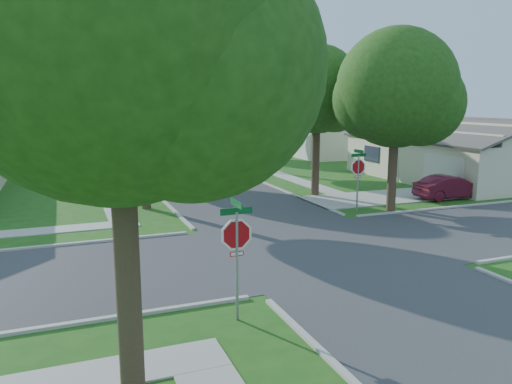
{
  "coord_description": "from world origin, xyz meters",
  "views": [
    {
      "loc": [
        -8.42,
        -15.51,
        5.28
      ],
      "look_at": [
        -1.16,
        3.12,
        1.6
      ],
      "focal_mm": 35.0,
      "sensor_mm": 36.0,
      "label": 1
    }
  ],
  "objects_px": {
    "tree_e_far": "(199,93)",
    "tree_ne_corner": "(397,94)",
    "tree_sw_corner": "(120,38)",
    "car_curb_west": "(126,152)",
    "tree_w_far": "(102,98)",
    "stop_sign_ne": "(358,170)",
    "tree_w_near": "(143,82)",
    "tree_e_mid": "(243,87)",
    "tree_w_mid": "(116,83)",
    "tree_e_near": "(318,94)",
    "house_ne_far": "(321,138)",
    "stop_sign_sw": "(237,239)",
    "car_driveway": "(450,187)",
    "house_ne_near": "(450,157)",
    "car_curb_east": "(185,156)"
  },
  "relations": [
    {
      "from": "stop_sign_ne",
      "to": "house_ne_near",
      "type": "xyz_separation_m",
      "value": [
        11.29,
        6.3,
        -0.51
      ]
    },
    {
      "from": "house_ne_far",
      "to": "car_curb_west",
      "type": "distance_m",
      "value": 19.09
    },
    {
      "from": "stop_sign_ne",
      "to": "tree_w_near",
      "type": "bearing_deg",
      "value": 155.26
    },
    {
      "from": "stop_sign_sw",
      "to": "tree_sw_corner",
      "type": "xyz_separation_m",
      "value": [
        -2.74,
        -2.29,
        4.23
      ]
    },
    {
      "from": "house_ne_far",
      "to": "stop_sign_sw",
      "type": "bearing_deg",
      "value": -121.55
    },
    {
      "from": "tree_e_far",
      "to": "tree_ne_corner",
      "type": "height_order",
      "value": "tree_e_far"
    },
    {
      "from": "tree_w_near",
      "to": "tree_ne_corner",
      "type": "xyz_separation_m",
      "value": [
        11.0,
        -4.8,
        -0.52
      ]
    },
    {
      "from": "tree_w_near",
      "to": "stop_sign_ne",
      "type": "bearing_deg",
      "value": -24.74
    },
    {
      "from": "tree_e_mid",
      "to": "car_driveway",
      "type": "xyz_separation_m",
      "value": [
        6.32,
        -15.51,
        -5.6
      ]
    },
    {
      "from": "tree_e_mid",
      "to": "car_driveway",
      "type": "bearing_deg",
      "value": -67.84
    },
    {
      "from": "stop_sign_ne",
      "to": "tree_sw_corner",
      "type": "bearing_deg",
      "value": -136.06
    },
    {
      "from": "tree_sw_corner",
      "to": "tree_w_mid",
      "type": "bearing_deg",
      "value": 84.3
    },
    {
      "from": "stop_sign_sw",
      "to": "car_curb_west",
      "type": "relative_size",
      "value": 0.69
    },
    {
      "from": "car_driveway",
      "to": "tree_e_far",
      "type": "bearing_deg",
      "value": 13.72
    },
    {
      "from": "house_ne_far",
      "to": "tree_ne_corner",
      "type": "bearing_deg",
      "value": -111.23
    },
    {
      "from": "tree_w_mid",
      "to": "tree_w_far",
      "type": "bearing_deg",
      "value": 90.05
    },
    {
      "from": "tree_w_far",
      "to": "house_ne_near",
      "type": "xyz_separation_m",
      "value": [
        20.64,
        -23.01,
        -3.99
      ]
    },
    {
      "from": "tree_w_mid",
      "to": "car_driveway",
      "type": "height_order",
      "value": "tree_w_mid"
    },
    {
      "from": "tree_sw_corner",
      "to": "house_ne_far",
      "type": "distance_m",
      "value": 43.2
    },
    {
      "from": "house_ne_far",
      "to": "car_driveway",
      "type": "height_order",
      "value": "house_ne_far"
    },
    {
      "from": "tree_w_near",
      "to": "tree_e_mid",
      "type": "bearing_deg",
      "value": 51.92
    },
    {
      "from": "tree_w_near",
      "to": "car_driveway",
      "type": "bearing_deg",
      "value": -12.58
    },
    {
      "from": "tree_w_mid",
      "to": "stop_sign_sw",
      "type": "bearing_deg",
      "value": -90.13
    },
    {
      "from": "tree_e_far",
      "to": "house_ne_near",
      "type": "xyz_separation_m",
      "value": [
        11.24,
        -23.01,
        -4.46
      ]
    },
    {
      "from": "house_ne_far",
      "to": "car_curb_west",
      "type": "bearing_deg",
      "value": 172.37
    },
    {
      "from": "tree_sw_corner",
      "to": "car_curb_west",
      "type": "xyz_separation_m",
      "value": [
        4.53,
        38.52,
        -5.63
      ]
    },
    {
      "from": "tree_sw_corner",
      "to": "car_curb_west",
      "type": "bearing_deg",
      "value": 83.3
    },
    {
      "from": "tree_w_mid",
      "to": "tree_w_far",
      "type": "relative_size",
      "value": 1.19
    },
    {
      "from": "car_driveway",
      "to": "tree_ne_corner",
      "type": "bearing_deg",
      "value": 106.56
    },
    {
      "from": "stop_sign_ne",
      "to": "tree_e_near",
      "type": "height_order",
      "value": "tree_e_near"
    },
    {
      "from": "tree_w_near",
      "to": "tree_ne_corner",
      "type": "height_order",
      "value": "tree_w_near"
    },
    {
      "from": "tree_sw_corner",
      "to": "tree_w_near",
      "type": "bearing_deg",
      "value": 80.1
    },
    {
      "from": "tree_e_mid",
      "to": "tree_ne_corner",
      "type": "xyz_separation_m",
      "value": [
        1.6,
        -16.8,
        -0.66
      ]
    },
    {
      "from": "car_driveway",
      "to": "tree_sw_corner",
      "type": "bearing_deg",
      "value": 125.24
    },
    {
      "from": "tree_e_near",
      "to": "house_ne_near",
      "type": "xyz_separation_m",
      "value": [
        11.24,
        1.99,
        -4.13
      ]
    },
    {
      "from": "stop_sign_sw",
      "to": "tree_e_far",
      "type": "relative_size",
      "value": 0.34
    },
    {
      "from": "tree_w_mid",
      "to": "tree_ne_corner",
      "type": "height_order",
      "value": "tree_w_mid"
    },
    {
      "from": "tree_e_near",
      "to": "tree_ne_corner",
      "type": "bearing_deg",
      "value": -71.47
    },
    {
      "from": "tree_e_mid",
      "to": "tree_w_mid",
      "type": "height_order",
      "value": "tree_w_mid"
    },
    {
      "from": "tree_w_mid",
      "to": "car_curb_west",
      "type": "height_order",
      "value": "tree_w_mid"
    },
    {
      "from": "tree_e_near",
      "to": "tree_w_mid",
      "type": "height_order",
      "value": "tree_w_mid"
    },
    {
      "from": "stop_sign_sw",
      "to": "house_ne_far",
      "type": "xyz_separation_m",
      "value": [
        20.69,
        33.7,
        -0.51
      ]
    },
    {
      "from": "house_ne_near",
      "to": "tree_sw_corner",
      "type": "bearing_deg",
      "value": -142.48
    },
    {
      "from": "stop_sign_sw",
      "to": "tree_e_far",
      "type": "height_order",
      "value": "tree_e_far"
    },
    {
      "from": "tree_e_far",
      "to": "tree_w_near",
      "type": "height_order",
      "value": "tree_w_near"
    },
    {
      "from": "tree_w_far",
      "to": "car_curb_east",
      "type": "relative_size",
      "value": 1.94
    },
    {
      "from": "tree_w_far",
      "to": "car_driveway",
      "type": "relative_size",
      "value": 2.04
    },
    {
      "from": "tree_w_far",
      "to": "tree_e_near",
      "type": "bearing_deg",
      "value": -69.39
    },
    {
      "from": "tree_w_far",
      "to": "tree_e_far",
      "type": "bearing_deg",
      "value": 0.0
    },
    {
      "from": "tree_sw_corner",
      "to": "tree_e_near",
      "type": "bearing_deg",
      "value": 52.7
    }
  ]
}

